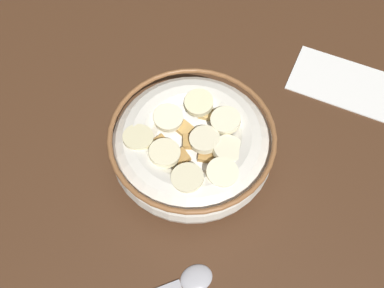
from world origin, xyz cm
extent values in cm
cube|color=#472B19|center=(0.00, 0.00, -1.00)|extent=(124.90, 124.90, 2.00)
cylinder|color=silver|center=(0.00, 0.00, 0.30)|extent=(10.60, 10.60, 0.60)
torus|color=silver|center=(0.00, 0.00, 2.85)|extent=(19.28, 19.28, 5.69)
torus|color=brown|center=(0.00, 0.00, 5.39)|extent=(19.30, 19.30, 0.60)
cylinder|color=white|center=(0.00, 0.00, 3.79)|extent=(15.86, 15.86, 0.40)
cube|color=#AD7F42|center=(-2.98, -2.23, 4.30)|extent=(2.23, 2.22, 0.80)
cube|color=#AD7F42|center=(2.58, -5.52, 4.45)|extent=(2.22, 2.19, 0.86)
cube|color=#B78947|center=(-4.85, 5.13, 4.55)|extent=(1.80, 1.86, 0.93)
cube|color=#AD7F42|center=(2.39, -1.29, 4.28)|extent=(2.08, 2.05, 0.86)
cube|color=tan|center=(-4.16, 1.12, 4.47)|extent=(2.37, 2.38, 0.92)
cube|color=#AD7F42|center=(-0.47, -2.82, 4.38)|extent=(2.30, 2.33, 0.91)
cube|color=tan|center=(-2.15, -6.04, 4.29)|extent=(2.00, 1.99, 0.81)
cube|color=tan|center=(6.97, -0.67, 4.28)|extent=(2.13, 2.15, 0.81)
cube|color=tan|center=(-4.68, -4.06, 4.50)|extent=(2.32, 2.31, 0.85)
cube|color=tan|center=(1.25, -4.29, 4.42)|extent=(2.28, 2.28, 0.75)
cube|color=#B78947|center=(0.03, -0.56, 4.36)|extent=(2.27, 2.24, 0.92)
cube|color=tan|center=(-0.05, 3.94, 4.29)|extent=(1.95, 1.98, 0.83)
cube|color=#B78947|center=(4.85, 4.90, 4.46)|extent=(1.76, 1.68, 0.95)
cube|color=tan|center=(6.45, 2.89, 4.28)|extent=(2.37, 2.37, 0.84)
cube|color=#AD7F42|center=(5.32, -2.42, 4.40)|extent=(2.32, 2.32, 0.79)
cube|color=tan|center=(-1.34, 0.76, 4.31)|extent=(2.09, 2.11, 0.83)
cube|color=#AD7F42|center=(2.99, 3.78, 4.56)|extent=(2.06, 2.00, 0.91)
cylinder|color=beige|center=(-5.20, -3.22, 5.35)|extent=(4.56, 4.58, 1.37)
cylinder|color=beige|center=(-1.21, 4.33, 5.26)|extent=(4.84, 4.90, 1.46)
cylinder|color=#F9EFC6|center=(-3.49, 0.79, 5.26)|extent=(4.98, 4.98, 1.20)
cylinder|color=#F4EABC|center=(2.05, -5.27, 5.50)|extent=(4.94, 4.92, 1.25)
cylinder|color=#F9EFC6|center=(4.47, -0.19, 5.23)|extent=(4.24, 4.22, 1.46)
cylinder|color=#F9EFC6|center=(2.75, 3.17, 5.64)|extent=(4.33, 4.32, 1.47)
cylinder|color=#F4EABC|center=(-1.57, -3.66, 5.50)|extent=(4.59, 4.61, 1.22)
cylinder|color=#F9EFC6|center=(5.08, -3.04, 5.42)|extent=(4.30, 4.26, 1.12)
cylinder|color=#F9EFC6|center=(1.61, -0.41, 5.24)|extent=(4.95, 4.91, 1.31)
ellipsoid|color=#A5A5AD|center=(6.92, -13.04, 0.40)|extent=(4.45, 4.48, 0.80)
cube|color=white|center=(14.29, 20.03, 0.15)|extent=(15.05, 9.22, 0.30)
camera|label=1|loc=(9.73, -19.81, 41.17)|focal=34.62mm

